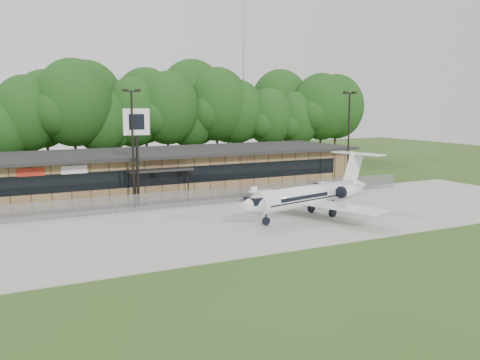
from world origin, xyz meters
TOP-DOWN VIEW (x-y plane):
  - ground at (0.00, 0.00)m, footprint 160.00×160.00m
  - apron at (0.00, 8.00)m, footprint 64.00×18.00m
  - parking_lot at (0.00, 19.50)m, footprint 50.00×9.00m
  - terminal at (-0.00, 23.94)m, footprint 41.00×11.65m
  - fence at (0.00, 15.00)m, footprint 46.00×0.04m
  - treeline at (0.00, 42.00)m, footprint 72.00×12.00m
  - radio_mast at (22.00, 48.00)m, footprint 0.20×0.20m
  - light_pole_mid at (-5.00, 16.50)m, footprint 1.55×0.30m
  - light_pole_right at (18.00, 16.50)m, footprint 1.55×0.30m
  - business_jet at (6.48, 6.53)m, footprint 14.67×13.20m
  - pole_sign at (-4.56, 16.79)m, footprint 2.27×0.45m

SIDE VIEW (x-z plane):
  - ground at x=0.00m, z-range 0.00..0.00m
  - parking_lot at x=0.00m, z-range 0.00..0.06m
  - apron at x=0.00m, z-range 0.00..0.08m
  - fence at x=0.00m, z-range 0.02..1.54m
  - business_jet at x=6.48m, z-range -0.71..4.26m
  - terminal at x=0.00m, z-range 0.03..4.33m
  - light_pole_mid at x=-5.00m, z-range 0.86..11.09m
  - light_pole_right at x=18.00m, z-range 0.86..11.09m
  - pole_sign at x=-4.56m, z-range 2.28..10.88m
  - treeline at x=0.00m, z-range 0.00..15.00m
  - radio_mast at x=22.00m, z-range 0.00..25.00m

